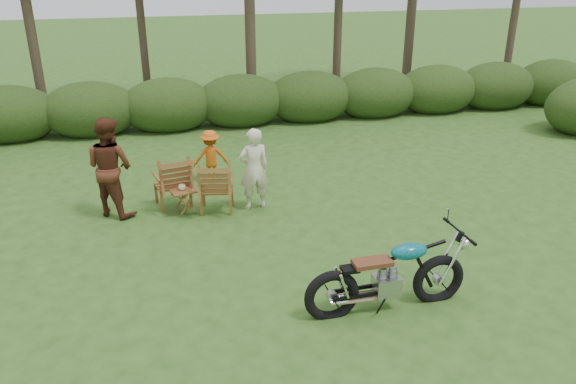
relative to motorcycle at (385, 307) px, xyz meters
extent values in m
plane|color=#264717|center=(-0.41, 0.37, 0.00)|extent=(80.00, 80.00, 0.00)
cylinder|color=#33251C|center=(-2.91, 12.57, 3.15)|extent=(0.24, 0.24, 6.30)
ellipsoid|color=#1E3412|center=(-6.41, 9.37, 0.63)|extent=(2.52, 1.68, 1.51)
ellipsoid|color=#1E3412|center=(-4.41, 9.37, 0.63)|extent=(2.52, 1.68, 1.51)
ellipsoid|color=#1E3412|center=(-2.41, 9.37, 0.63)|extent=(2.52, 1.68, 1.51)
ellipsoid|color=#1E3412|center=(-0.41, 9.37, 0.63)|extent=(2.52, 1.68, 1.51)
ellipsoid|color=#1E3412|center=(1.59, 9.37, 0.63)|extent=(2.52, 1.68, 1.51)
ellipsoid|color=#1E3412|center=(3.59, 9.37, 0.63)|extent=(2.52, 1.68, 1.51)
ellipsoid|color=#1E3412|center=(5.59, 9.37, 0.63)|extent=(2.52, 1.68, 1.51)
ellipsoid|color=#1E3412|center=(7.59, 9.37, 0.63)|extent=(2.52, 1.68, 1.51)
ellipsoid|color=#1E3412|center=(9.59, 9.37, 0.63)|extent=(2.52, 1.68, 1.51)
imported|color=beige|center=(-2.43, 3.69, 0.52)|extent=(0.16, 0.16, 0.10)
imported|color=beige|center=(-1.10, 3.63, 0.00)|extent=(0.61, 0.44, 1.55)
imported|color=#502617|center=(-3.65, 3.99, 0.00)|extent=(1.13, 1.10, 1.83)
imported|color=#CC5813|center=(-1.74, 5.13, 0.00)|extent=(0.73, 0.43, 1.12)
camera|label=1|loc=(-2.80, -5.90, 4.41)|focal=35.00mm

